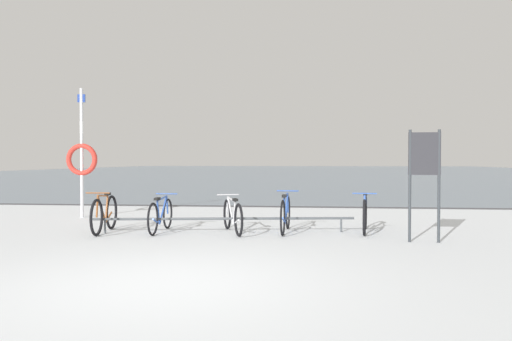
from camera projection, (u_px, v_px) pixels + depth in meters
name	position (u px, v px, depth m)	size (l,w,h in m)	color
ground	(296.00, 173.00, 59.58)	(80.00, 132.00, 0.08)	silver
bike_rack	(224.00, 219.00, 10.20)	(5.20, 0.80, 0.31)	#4C5156
bicycle_0	(104.00, 214.00, 10.21)	(0.46, 1.69, 0.83)	black
bicycle_1	(161.00, 215.00, 10.28)	(0.46, 1.67, 0.76)	black
bicycle_2	(233.00, 216.00, 10.19)	(0.71, 1.61, 0.74)	black
bicycle_3	(285.00, 214.00, 10.25)	(0.46, 1.73, 0.82)	black
bicycle_4	(365.00, 214.00, 10.27)	(0.46, 1.72, 0.82)	black
info_sign	(424.00, 166.00, 8.97)	(0.55, 0.07, 1.99)	#33383D
rescue_post	(82.00, 157.00, 12.89)	(0.82, 0.12, 3.26)	silver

